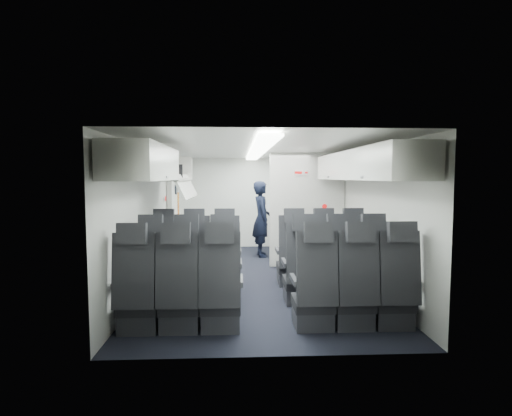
{
  "coord_description": "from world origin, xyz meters",
  "views": [
    {
      "loc": [
        -0.33,
        -6.65,
        1.7
      ],
      "look_at": [
        0.0,
        0.4,
        1.15
      ],
      "focal_mm": 28.0,
      "sensor_mm": 36.0,
      "label": 1
    }
  ],
  "objects": [
    {
      "name": "cabin_shell",
      "position": [
        0.0,
        0.0,
        1.12
      ],
      "size": [
        3.41,
        6.01,
        2.16
      ],
      "color": "black",
      "rests_on": "ground"
    },
    {
      "name": "boarding_door",
      "position": [
        -1.64,
        1.55,
        0.95
      ],
      "size": [
        0.12,
        1.27,
        1.86
      ],
      "color": "silver",
      "rests_on": "cabin_shell"
    },
    {
      "name": "overhead_bin_left_rear",
      "position": [
        -1.4,
        -2.0,
        1.86
      ],
      "size": [
        0.53,
        1.8,
        0.4
      ],
      "color": "silver",
      "rests_on": "cabin_shell"
    },
    {
      "name": "seat_row_mid",
      "position": [
        -0.0,
        -1.43,
        0.4
      ],
      "size": [
        3.33,
        0.56,
        1.24
      ],
      "color": "black",
      "rests_on": "cabin_shell"
    },
    {
      "name": "overhead_bin_right_front",
      "position": [
        1.4,
        -0.25,
        1.86
      ],
      "size": [
        0.53,
        1.7,
        0.4
      ],
      "color": "silver",
      "rests_on": "cabin_shell"
    },
    {
      "name": "galley_unit",
      "position": [
        0.95,
        2.72,
        0.95
      ],
      "size": [
        0.85,
        0.52,
        1.9
      ],
      "color": "#939399",
      "rests_on": "cabin_shell"
    },
    {
      "name": "carry_on_bag",
      "position": [
        -1.41,
        -0.28,
        1.78
      ],
      "size": [
        0.44,
        0.37,
        0.22
      ],
      "primitive_type": "cube",
      "rotation": [
        0.0,
        0.0,
        0.35
      ],
      "color": "black",
      "rests_on": "overhead_bin_left_front_open"
    },
    {
      "name": "overhead_bin_right_rear",
      "position": [
        1.4,
        -2.0,
        1.86
      ],
      "size": [
        0.53,
        1.8,
        0.4
      ],
      "color": "silver",
      "rests_on": "cabin_shell"
    },
    {
      "name": "overhead_bin_left_front_open",
      "position": [
        -1.44,
        -0.25,
        1.74
      ],
      "size": [
        0.64,
        1.7,
        0.72
      ],
      "color": "#9E9E93",
      "rests_on": "cabin_shell"
    },
    {
      "name": "seat_row_rear",
      "position": [
        -0.0,
        -2.33,
        0.4
      ],
      "size": [
        3.33,
        0.56,
        1.24
      ],
      "color": "black",
      "rests_on": "cabin_shell"
    },
    {
      "name": "papers",
      "position": [
        0.38,
        1.78,
        1.07
      ],
      "size": [
        0.21,
        0.04,
        0.15
      ],
      "primitive_type": "cube",
      "rotation": [
        0.0,
        0.0,
        -0.07
      ],
      "color": "white",
      "rests_on": "flight_attendant"
    },
    {
      "name": "flight_attendant",
      "position": [
        0.19,
        1.83,
        0.81
      ],
      "size": [
        0.44,
        0.63,
        1.61
      ],
      "primitive_type": "imported",
      "rotation": [
        0.0,
        0.0,
        1.67
      ],
      "color": "black",
      "rests_on": "ground"
    },
    {
      "name": "seat_row_front",
      "position": [
        -0.0,
        -0.53,
        0.4
      ],
      "size": [
        3.33,
        0.56,
        1.24
      ],
      "color": "black",
      "rests_on": "cabin_shell"
    },
    {
      "name": "bulkhead_partition",
      "position": [
        0.98,
        0.8,
        1.08
      ],
      "size": [
        1.4,
        0.15,
        2.13
      ],
      "color": "silver",
      "rests_on": "cabin_shell"
    }
  ]
}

